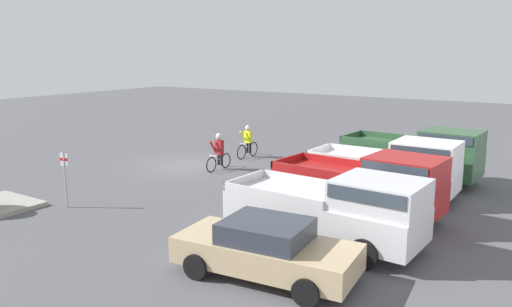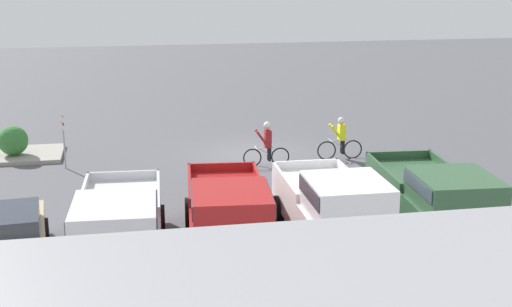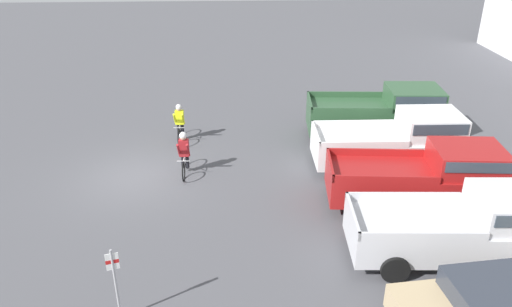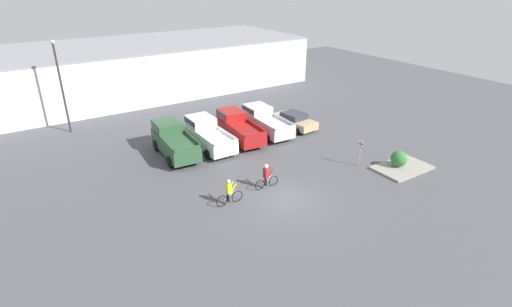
{
  "view_description": "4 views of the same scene",
  "coord_description": "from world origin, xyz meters",
  "px_view_note": "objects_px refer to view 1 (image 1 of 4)",
  "views": [
    {
      "loc": [
        17.61,
        15.36,
        5.31
      ],
      "look_at": [
        0.74,
        4.42,
        1.2
      ],
      "focal_mm": 35.0,
      "sensor_mm": 36.0,
      "label": 1
    },
    {
      "loc": [
        5.06,
        27.04,
        7.36
      ],
      "look_at": [
        0.74,
        4.42,
        1.2
      ],
      "focal_mm": 50.0,
      "sensor_mm": 36.0,
      "label": 2
    },
    {
      "loc": [
        16.52,
        3.63,
        8.91
      ],
      "look_at": [
        0.74,
        4.42,
        1.2
      ],
      "focal_mm": 35.0,
      "sensor_mm": 36.0,
      "label": 3
    },
    {
      "loc": [
        -13.13,
        -16.8,
        12.78
      ],
      "look_at": [
        0.74,
        4.42,
        1.2
      ],
      "focal_mm": 28.0,
      "sensor_mm": 36.0,
      "label": 4
    }
  ],
  "objects_px": {
    "fire_lane_sign": "(65,173)",
    "pickup_truck_2": "(369,183)",
    "pickup_truck_3": "(338,208)",
    "pickup_truck_1": "(395,167)",
    "pickup_truck_0": "(420,153)",
    "sedan_0": "(266,248)",
    "cyclist_1": "(248,141)",
    "cyclist_0": "(219,151)"
  },
  "relations": [
    {
      "from": "sedan_0",
      "to": "cyclist_1",
      "type": "relative_size",
      "value": 2.53
    },
    {
      "from": "pickup_truck_0",
      "to": "pickup_truck_2",
      "type": "xyz_separation_m",
      "value": [
        5.61,
        -0.11,
        -0.04
      ]
    },
    {
      "from": "pickup_truck_3",
      "to": "cyclist_0",
      "type": "bearing_deg",
      "value": -123.49
    },
    {
      "from": "pickup_truck_1",
      "to": "pickup_truck_2",
      "type": "relative_size",
      "value": 0.96
    },
    {
      "from": "pickup_truck_3",
      "to": "cyclist_0",
      "type": "relative_size",
      "value": 3.22
    },
    {
      "from": "pickup_truck_3",
      "to": "sedan_0",
      "type": "distance_m",
      "value": 2.87
    },
    {
      "from": "pickup_truck_1",
      "to": "cyclist_1",
      "type": "bearing_deg",
      "value": -108.56
    },
    {
      "from": "pickup_truck_0",
      "to": "sedan_0",
      "type": "xyz_separation_m",
      "value": [
        11.17,
        -0.57,
        -0.46
      ]
    },
    {
      "from": "pickup_truck_3",
      "to": "cyclist_1",
      "type": "xyz_separation_m",
      "value": [
        -8.47,
        -8.7,
        -0.25
      ]
    },
    {
      "from": "pickup_truck_3",
      "to": "fire_lane_sign",
      "type": "distance_m",
      "value": 9.47
    },
    {
      "from": "pickup_truck_0",
      "to": "pickup_truck_1",
      "type": "relative_size",
      "value": 1.04
    },
    {
      "from": "pickup_truck_0",
      "to": "cyclist_1",
      "type": "relative_size",
      "value": 3.14
    },
    {
      "from": "sedan_0",
      "to": "cyclist_1",
      "type": "xyz_separation_m",
      "value": [
        -11.25,
        -8.08,
        0.12
      ]
    },
    {
      "from": "pickup_truck_1",
      "to": "cyclist_1",
      "type": "distance_m",
      "value": 8.97
    },
    {
      "from": "pickup_truck_0",
      "to": "pickup_truck_1",
      "type": "xyz_separation_m",
      "value": [
        2.78,
        -0.15,
        -0.05
      ]
    },
    {
      "from": "pickup_truck_3",
      "to": "fire_lane_sign",
      "type": "bearing_deg",
      "value": -78.24
    },
    {
      "from": "cyclist_1",
      "to": "pickup_truck_2",
      "type": "bearing_deg",
      "value": 56.36
    },
    {
      "from": "pickup_truck_2",
      "to": "pickup_truck_3",
      "type": "distance_m",
      "value": 2.79
    },
    {
      "from": "pickup_truck_0",
      "to": "sedan_0",
      "type": "height_order",
      "value": "pickup_truck_0"
    },
    {
      "from": "pickup_truck_3",
      "to": "pickup_truck_0",
      "type": "bearing_deg",
      "value": -179.67
    },
    {
      "from": "sedan_0",
      "to": "pickup_truck_1",
      "type": "bearing_deg",
      "value": 177.14
    },
    {
      "from": "pickup_truck_1",
      "to": "pickup_truck_2",
      "type": "xyz_separation_m",
      "value": [
        2.83,
        0.04,
        0.0
      ]
    },
    {
      "from": "pickup_truck_3",
      "to": "pickup_truck_2",
      "type": "bearing_deg",
      "value": -176.83
    },
    {
      "from": "pickup_truck_3",
      "to": "cyclist_1",
      "type": "height_order",
      "value": "pickup_truck_3"
    },
    {
      "from": "pickup_truck_1",
      "to": "pickup_truck_2",
      "type": "height_order",
      "value": "pickup_truck_1"
    },
    {
      "from": "cyclist_0",
      "to": "fire_lane_sign",
      "type": "relative_size",
      "value": 0.87
    },
    {
      "from": "pickup_truck_3",
      "to": "sedan_0",
      "type": "xyz_separation_m",
      "value": [
        2.77,
        -0.62,
        -0.37
      ]
    },
    {
      "from": "pickup_truck_3",
      "to": "cyclist_0",
      "type": "height_order",
      "value": "pickup_truck_3"
    },
    {
      "from": "sedan_0",
      "to": "pickup_truck_2",
      "type": "bearing_deg",
      "value": 175.23
    },
    {
      "from": "pickup_truck_1",
      "to": "sedan_0",
      "type": "distance_m",
      "value": 8.41
    },
    {
      "from": "pickup_truck_1",
      "to": "pickup_truck_2",
      "type": "distance_m",
      "value": 2.83
    },
    {
      "from": "cyclist_1",
      "to": "pickup_truck_1",
      "type": "bearing_deg",
      "value": 71.44
    },
    {
      "from": "pickup_truck_0",
      "to": "cyclist_0",
      "type": "relative_size",
      "value": 3.19
    },
    {
      "from": "pickup_truck_2",
      "to": "fire_lane_sign",
      "type": "distance_m",
      "value": 10.27
    },
    {
      "from": "pickup_truck_2",
      "to": "sedan_0",
      "type": "distance_m",
      "value": 5.6
    },
    {
      "from": "pickup_truck_3",
      "to": "cyclist_1",
      "type": "relative_size",
      "value": 3.17
    },
    {
      "from": "pickup_truck_3",
      "to": "fire_lane_sign",
      "type": "xyz_separation_m",
      "value": [
        1.93,
        -9.27,
        0.16
      ]
    },
    {
      "from": "pickup_truck_3",
      "to": "sedan_0",
      "type": "bearing_deg",
      "value": -12.56
    },
    {
      "from": "pickup_truck_2",
      "to": "sedan_0",
      "type": "relative_size",
      "value": 1.25
    },
    {
      "from": "fire_lane_sign",
      "to": "pickup_truck_2",
      "type": "bearing_deg",
      "value": 117.35
    },
    {
      "from": "pickup_truck_0",
      "to": "cyclist_1",
      "type": "height_order",
      "value": "pickup_truck_0"
    },
    {
      "from": "cyclist_0",
      "to": "pickup_truck_2",
      "type": "bearing_deg",
      "value": 71.68
    }
  ]
}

